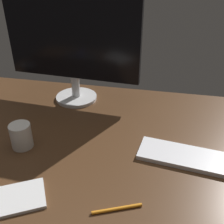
# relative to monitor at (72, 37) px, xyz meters

# --- Properties ---
(desk) EXTENTS (1.40, 0.84, 0.02)m
(desk) POSITION_rel_monitor_xyz_m (0.18, -0.27, -0.29)
(desk) COLOR #4C301C
(desk) RESTS_ON ground
(monitor) EXTENTS (0.56, 0.18, 0.49)m
(monitor) POSITION_rel_monitor_xyz_m (0.00, 0.00, 0.00)
(monitor) COLOR silver
(monitor) RESTS_ON desk
(keyboard) EXTENTS (0.43, 0.17, 0.01)m
(keyboard) POSITION_rel_monitor_xyz_m (0.53, -0.33, -0.27)
(keyboard) COLOR white
(keyboard) RESTS_ON desk
(coffee_mug) EXTENTS (0.07, 0.07, 0.09)m
(coffee_mug) POSITION_rel_monitor_xyz_m (-0.07, -0.37, -0.23)
(coffee_mug) COLOR silver
(coffee_mug) RESTS_ON desk
(notepad) EXTENTS (0.20, 0.18, 0.01)m
(notepad) POSITION_rel_monitor_xyz_m (0.01, -0.59, -0.27)
(notepad) COLOR silver
(notepad) RESTS_ON desk
(pen) EXTENTS (0.13, 0.06, 0.01)m
(pen) POSITION_rel_monitor_xyz_m (0.29, -0.57, -0.27)
(pen) COLOR orange
(pen) RESTS_ON desk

